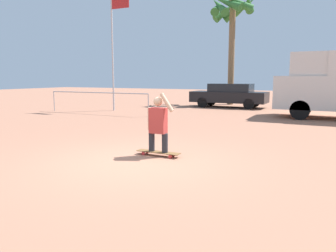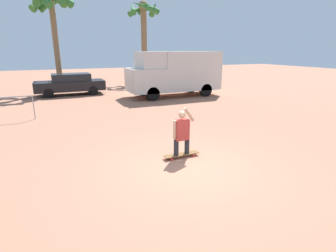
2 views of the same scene
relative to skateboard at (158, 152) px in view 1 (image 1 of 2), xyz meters
The scene contains 7 objects.
ground_plane 0.74m from the skateboard, 103.11° to the right, with size 80.00×80.00×0.00m, color #A36B51.
skateboard is the anchor object (origin of this frame).
person_skateboarder 0.71m from the skateboard, behind, with size 0.66×0.22×1.37m.
parked_car_black 13.02m from the skateboard, 98.76° to the left, with size 4.49×1.76×1.43m.
palm_tree_center_background 16.32m from the skateboard, 99.71° to the left, with size 3.16×3.25×7.11m.
flagpole 11.32m from the skateboard, 130.70° to the left, with size 1.16×0.12×6.11m.
plaza_railing_segment 9.59m from the skateboard, 136.70° to the left, with size 5.92×0.05×1.08m.
Camera 1 is at (3.68, -5.85, 1.82)m, focal length 35.00 mm.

